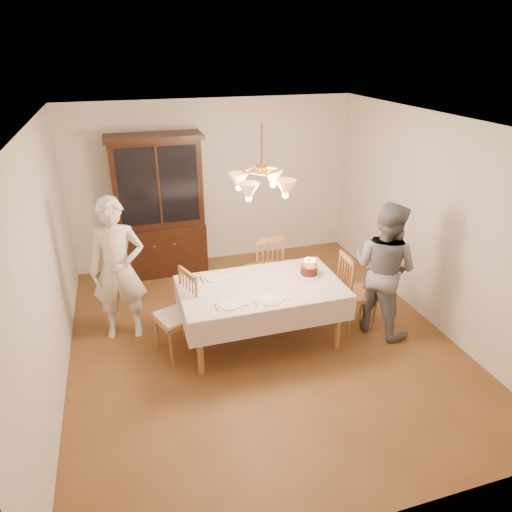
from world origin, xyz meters
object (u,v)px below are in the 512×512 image
object	(u,v)px
china_hutch	(160,209)
elderly_woman	(118,270)
chair_far_side	(265,270)
birthday_cake	(309,271)
dining_table	(261,291)

from	to	relation	value
china_hutch	elderly_woman	bearing A→B (deg)	-112.44
chair_far_side	birthday_cake	world-z (taller)	chair_far_side
elderly_woman	birthday_cake	bearing A→B (deg)	-4.48
china_hutch	chair_far_side	xyz separation A→B (m)	(1.26, -1.29, -0.60)
chair_far_side	elderly_woman	bearing A→B (deg)	-169.89
dining_table	elderly_woman	world-z (taller)	elderly_woman
dining_table	china_hutch	distance (m)	2.46
dining_table	chair_far_side	world-z (taller)	chair_far_side
china_hutch	chair_far_side	bearing A→B (deg)	-45.69
dining_table	elderly_woman	size ratio (longest dim) A/B	1.06
china_hutch	elderly_woman	world-z (taller)	china_hutch
birthday_cake	dining_table	bearing A→B (deg)	-172.04
chair_far_side	dining_table	bearing A→B (deg)	-110.49
china_hutch	elderly_woman	distance (m)	1.78
dining_table	birthday_cake	world-z (taller)	birthday_cake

